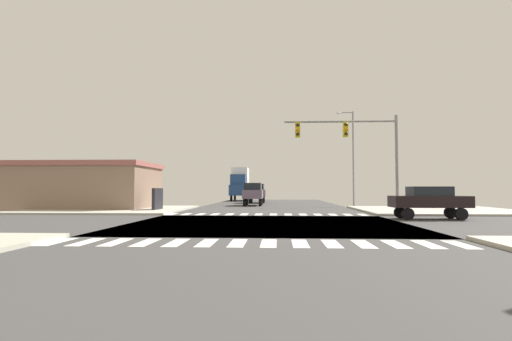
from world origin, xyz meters
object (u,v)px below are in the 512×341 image
object	(u,v)px
box_truck_leading_1	(240,183)
sedan_farside_1	(429,200)
traffic_signal_mast	(352,141)
street_lamp	(351,151)
suv_nearside_1	(253,192)
suv_crossing_2	(257,192)
bank_building	(64,186)

from	to	relation	value
box_truck_leading_1	sedan_farside_1	bearing A→B (deg)	111.99
traffic_signal_mast	street_lamp	distance (m)	13.25
traffic_signal_mast	suv_nearside_1	xyz separation A→B (m)	(-7.58, 14.71, -3.59)
suv_crossing_2	street_lamp	bearing A→B (deg)	136.13
traffic_signal_mast	sedan_farside_1	world-z (taller)	traffic_signal_mast
street_lamp	suv_crossing_2	world-z (taller)	street_lamp
suv_nearside_1	suv_crossing_2	xyz separation A→B (m)	(0.00, 7.80, 0.00)
street_lamp	bank_building	world-z (taller)	street_lamp
bank_building	suv_nearside_1	world-z (taller)	bank_building
street_lamp	suv_nearside_1	size ratio (longest dim) A/B	2.05
suv_nearside_1	box_truck_leading_1	world-z (taller)	box_truck_leading_1
street_lamp	traffic_signal_mast	bearing A→B (deg)	-99.78
sedan_farside_1	box_truck_leading_1	size ratio (longest dim) A/B	0.60
sedan_farside_1	street_lamp	bearing A→B (deg)	-175.01
street_lamp	sedan_farside_1	bearing A→B (deg)	-85.01
bank_building	sedan_farside_1	xyz separation A→B (m)	(27.19, -10.11, -0.88)
traffic_signal_mast	suv_crossing_2	xyz separation A→B (m)	(-7.58, 22.50, -3.59)
sedan_farside_1	suv_crossing_2	world-z (taller)	suv_crossing_2
traffic_signal_mast	suv_crossing_2	size ratio (longest dim) A/B	1.65
street_lamp	bank_building	bearing A→B (deg)	-165.87
street_lamp	suv_crossing_2	xyz separation A→B (m)	(-9.83, 9.45, -4.15)
suv_nearside_1	suv_crossing_2	distance (m)	7.80
suv_nearside_1	sedan_farside_1	size ratio (longest dim) A/B	1.07
sedan_farside_1	suv_crossing_2	bearing A→B (deg)	-156.58
street_lamp	sedan_farside_1	distance (m)	17.23
box_truck_leading_1	bank_building	bearing A→B (deg)	62.93
traffic_signal_mast	street_lamp	size ratio (longest dim) A/B	0.80
suv_crossing_2	sedan_farside_1	bearing A→B (deg)	113.42
sedan_farside_1	box_truck_leading_1	world-z (taller)	box_truck_leading_1
street_lamp	sedan_farside_1	xyz separation A→B (m)	(1.45, -16.59, -4.43)
traffic_signal_mast	box_truck_leading_1	distance (m)	33.63
sedan_farside_1	bank_building	bearing A→B (deg)	-110.39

